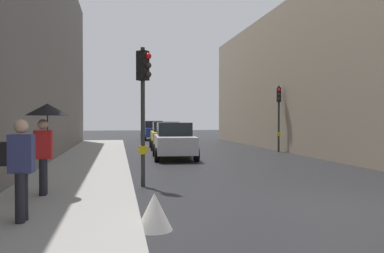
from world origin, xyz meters
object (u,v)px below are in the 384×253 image
Objects in this scene: traffic_light_mid_street at (279,106)px; car_silver_hatchback at (174,141)px; car_blue_van at (153,130)px; pedestrian_with_grey_backpack at (19,164)px; car_yellow_taxi at (166,135)px; pedestrian_with_umbrella at (46,123)px; warning_sign_triangle at (154,212)px; traffic_light_near_right at (143,91)px.

traffic_light_mid_street reaches higher than car_silver_hatchback.
pedestrian_with_grey_backpack reaches higher than car_blue_van.
car_silver_hatchback is 1.00× the size of car_yellow_taxi.
traffic_light_mid_street is at bearing -67.63° from car_blue_van.
car_yellow_taxi is 18.89m from pedestrian_with_grey_backpack.
car_yellow_taxi is at bearing 75.51° from pedestrian_with_grey_backpack.
pedestrian_with_umbrella reaches higher than car_silver_hatchback.
car_yellow_taxi is 11.25m from car_blue_van.
car_yellow_taxi is 6.58× the size of warning_sign_triangle.
car_silver_hatchback is at bearing 75.73° from traffic_light_near_right.
traffic_light_mid_street reaches higher than car_blue_van.
car_silver_hatchback is at bearing -91.60° from car_blue_van.
traffic_light_mid_street is (8.57, 10.58, -0.06)m from traffic_light_near_right.
traffic_light_near_right is 5.03m from pedestrian_with_grey_backpack.
traffic_light_near_right is at bearing -129.03° from traffic_light_mid_street.
traffic_light_mid_street reaches higher than pedestrian_with_grey_backpack.
traffic_light_near_right is at bearing 88.71° from warning_sign_triangle.
traffic_light_mid_street is at bearing 60.10° from warning_sign_triangle.
warning_sign_triangle is at bearing -51.49° from pedestrian_with_umbrella.
pedestrian_with_umbrella is (-10.94, -12.23, -0.84)m from traffic_light_mid_street.
car_silver_hatchback is at bearing -157.01° from traffic_light_mid_street.
traffic_light_mid_street is 1.81× the size of pedestrian_with_umbrella.
car_yellow_taxi is 18.83m from warning_sign_triangle.
pedestrian_with_umbrella reaches higher than car_blue_van.
traffic_light_mid_street reaches higher than car_yellow_taxi.
warning_sign_triangle is (2.30, -0.38, -0.84)m from pedestrian_with_grey_backpack.
car_blue_van is (0.49, 17.62, 0.00)m from car_silver_hatchback.
pedestrian_with_umbrella is 3.95m from warning_sign_triangle.
warning_sign_triangle is at bearing -94.92° from car_blue_van.
car_blue_van is 29.93m from pedestrian_with_grey_backpack.
car_yellow_taxi is at bearing -90.77° from car_blue_van.
traffic_light_mid_street is 17.56m from warning_sign_triangle.
car_silver_hatchback is at bearing 80.39° from warning_sign_triangle.
traffic_light_near_right is at bearing -99.31° from car_yellow_taxi.
traffic_light_near_right reaches higher than car_silver_hatchback.
car_blue_van is at bearing 112.37° from traffic_light_mid_street.
car_silver_hatchback is at bearing 65.26° from pedestrian_with_umbrella.
pedestrian_with_grey_backpack is 2.72× the size of warning_sign_triangle.
traffic_light_near_right is at bearing 34.96° from pedestrian_with_umbrella.
car_yellow_taxi and car_blue_van have the same top height.
car_silver_hatchback is 17.63m from car_blue_van.
traffic_light_mid_street is at bearing 22.99° from car_silver_hatchback.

